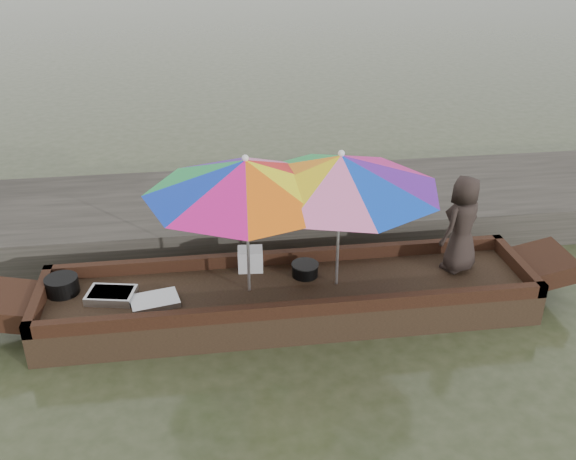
{
  "coord_description": "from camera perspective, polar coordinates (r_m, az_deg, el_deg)",
  "views": [
    {
      "loc": [
        -0.85,
        -5.92,
        4.06
      ],
      "look_at": [
        0.0,
        0.1,
        1.0
      ],
      "focal_mm": 40.0,
      "sensor_mm": 36.0,
      "label": 1
    }
  ],
  "objects": [
    {
      "name": "water",
      "position": [
        7.23,
        0.11,
        -7.45
      ],
      "size": [
        80.0,
        80.0,
        0.0
      ],
      "primitive_type": "plane",
      "color": "#31391E",
      "rests_on": "ground"
    },
    {
      "name": "dock",
      "position": [
        9.01,
        -1.87,
        1.68
      ],
      "size": [
        22.0,
        2.2,
        0.5
      ],
      "primitive_type": "cube",
      "color": "#2D2B26",
      "rests_on": "ground"
    },
    {
      "name": "boat_hull",
      "position": [
        7.14,
        0.11,
        -6.29
      ],
      "size": [
        5.36,
        1.2,
        0.35
      ],
      "primitive_type": "cube",
      "color": "black",
      "rests_on": "water"
    },
    {
      "name": "cooking_pot",
      "position": [
        7.31,
        -19.45,
        -4.67
      ],
      "size": [
        0.35,
        0.35,
        0.19
      ],
      "primitive_type": "cylinder",
      "color": "black",
      "rests_on": "boat_hull"
    },
    {
      "name": "tray_crayfish",
      "position": [
        7.07,
        -15.44,
        -5.62
      ],
      "size": [
        0.55,
        0.43,
        0.09
      ],
      "primitive_type": "cube",
      "rotation": [
        0.0,
        0.0,
        -0.21
      ],
      "color": "silver",
      "rests_on": "boat_hull"
    },
    {
      "name": "tray_scallop",
      "position": [
        6.89,
        -11.77,
        -6.2
      ],
      "size": [
        0.55,
        0.44,
        0.06
      ],
      "primitive_type": "cube",
      "rotation": [
        0.0,
        0.0,
        0.21
      ],
      "color": "silver",
      "rests_on": "boat_hull"
    },
    {
      "name": "charcoal_grill",
      "position": [
        7.22,
        1.52,
        -3.59
      ],
      "size": [
        0.29,
        0.29,
        0.14
      ],
      "primitive_type": "cylinder",
      "color": "black",
      "rests_on": "boat_hull"
    },
    {
      "name": "supply_bag",
      "position": [
        7.33,
        -3.37,
        -2.61
      ],
      "size": [
        0.3,
        0.24,
        0.26
      ],
      "primitive_type": "cube",
      "rotation": [
        0.0,
        0.0,
        -0.07
      ],
      "color": "silver",
      "rests_on": "boat_hull"
    },
    {
      "name": "vendor",
      "position": [
        7.39,
        15.24,
        0.54
      ],
      "size": [
        0.67,
        0.61,
        1.14
      ],
      "primitive_type": "imported",
      "rotation": [
        0.0,
        0.0,
        3.71
      ],
      "color": "black",
      "rests_on": "boat_hull"
    },
    {
      "name": "umbrella_bow",
      "position": [
        6.62,
        -3.63,
        0.34
      ],
      "size": [
        2.23,
        2.23,
        1.55
      ],
      "primitive_type": null,
      "rotation": [
        0.0,
        0.0,
        -0.07
      ],
      "color": "red",
      "rests_on": "boat_hull"
    },
    {
      "name": "umbrella_stern",
      "position": [
        6.75,
        4.54,
        0.85
      ],
      "size": [
        2.34,
        2.34,
        1.55
      ],
      "primitive_type": null,
      "rotation": [
        0.0,
        0.0,
        0.11
      ],
      "color": "#E51485",
      "rests_on": "boat_hull"
    }
  ]
}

